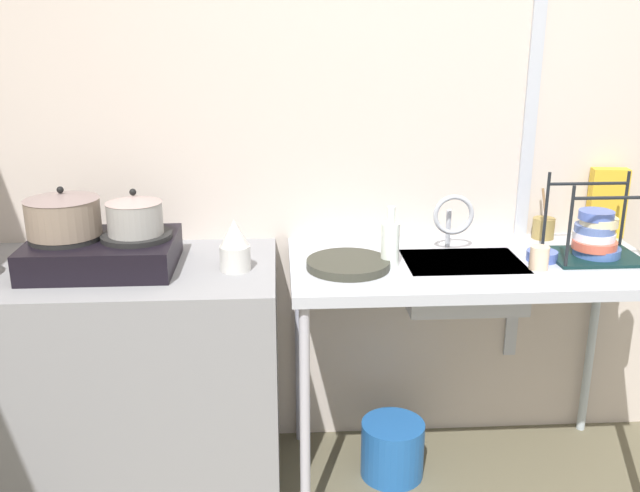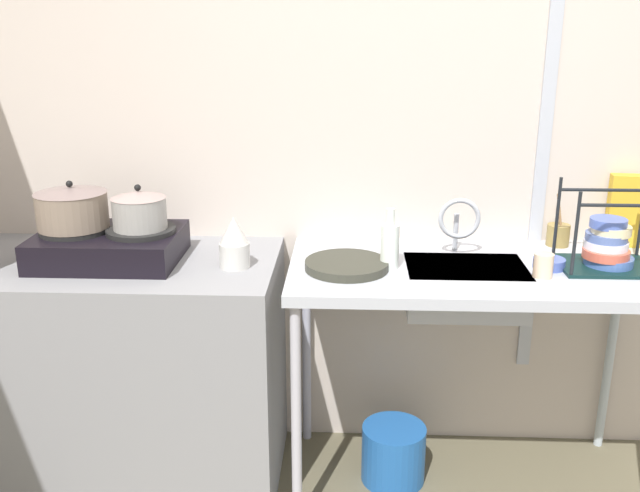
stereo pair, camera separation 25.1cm
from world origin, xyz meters
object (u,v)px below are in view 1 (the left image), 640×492
(cereal_box, at_px, (607,203))
(pot_on_left_burner, at_px, (63,214))
(utensil_jar, at_px, (543,228))
(frying_pan, at_px, (348,264))
(percolator, at_px, (235,245))
(bottle_by_sink, at_px, (390,243))
(small_bowl_on_drainboard, at_px, (542,256))
(pot_on_right_burner, at_px, (135,214))
(cup_by_rack, at_px, (539,258))
(bucket_on_floor, at_px, (392,449))
(sink_basin, at_px, (462,282))
(stove, at_px, (103,252))
(faucet, at_px, (453,216))
(dish_rack, at_px, (595,238))

(cereal_box, bearing_deg, pot_on_left_burner, -165.75)
(utensil_jar, bearing_deg, frying_pan, -158.92)
(percolator, relative_size, bottle_by_sink, 0.85)
(small_bowl_on_drainboard, bearing_deg, cereal_box, 38.43)
(bottle_by_sink, xyz_separation_m, cereal_box, (0.93, 0.31, 0.05))
(pot_on_left_burner, height_order, pot_on_right_burner, pot_on_left_burner)
(cup_by_rack, bearing_deg, bucket_on_floor, 166.60)
(sink_basin, height_order, bucket_on_floor, sink_basin)
(bottle_by_sink, bearing_deg, percolator, -178.93)
(pot_on_right_burner, distance_m, sink_basin, 1.20)
(stove, bearing_deg, percolator, -6.01)
(faucet, xyz_separation_m, bottle_by_sink, (-0.26, -0.16, -0.05))
(cup_by_rack, bearing_deg, bottle_by_sink, 172.80)
(percolator, bearing_deg, utensil_jar, 14.30)
(pot_on_right_burner, distance_m, cup_by_rack, 1.43)
(cereal_box, distance_m, bucket_on_floor, 1.31)
(pot_on_right_burner, bearing_deg, percolator, -8.11)
(stove, xyz_separation_m, utensil_jar, (1.69, 0.26, -0.02))
(pot_on_left_burner, distance_m, frying_pan, 1.01)
(sink_basin, bearing_deg, utensil_jar, 33.88)
(dish_rack, xyz_separation_m, cup_by_rack, (-0.25, -0.11, -0.04))
(pot_on_right_burner, height_order, bottle_by_sink, pot_on_right_burner)
(percolator, height_order, cup_by_rack, percolator)
(percolator, bearing_deg, faucet, 11.63)
(pot_on_left_burner, height_order, sink_basin, pot_on_left_burner)
(percolator, relative_size, cereal_box, 0.66)
(frying_pan, distance_m, cereal_box, 1.13)
(stove, relative_size, dish_rack, 1.57)
(stove, relative_size, pot_on_right_burner, 2.61)
(small_bowl_on_drainboard, bearing_deg, cup_by_rack, -116.42)
(cup_by_rack, relative_size, small_bowl_on_drainboard, 0.75)
(dish_rack, relative_size, bucket_on_floor, 1.29)
(pot_on_right_burner, height_order, frying_pan, pot_on_right_burner)
(percolator, height_order, bottle_by_sink, bottle_by_sink)
(frying_pan, bearing_deg, pot_on_right_burner, 175.76)
(frying_pan, bearing_deg, cereal_box, 16.99)
(percolator, distance_m, frying_pan, 0.40)
(stove, relative_size, pot_on_left_burner, 1.99)
(small_bowl_on_drainboard, height_order, cereal_box, cereal_box)
(stove, relative_size, bottle_by_sink, 2.33)
(sink_basin, distance_m, dish_rack, 0.52)
(stove, distance_m, pot_on_left_burner, 0.19)
(pot_on_left_burner, bearing_deg, stove, 0.00)
(frying_pan, height_order, utensil_jar, utensil_jar)
(dish_rack, height_order, bottle_by_sink, dish_rack)
(frying_pan, distance_m, dish_rack, 0.92)
(percolator, bearing_deg, cup_by_rack, -2.97)
(frying_pan, bearing_deg, utensil_jar, 21.08)
(frying_pan, bearing_deg, dish_rack, 3.79)
(pot_on_left_burner, relative_size, percolator, 1.38)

